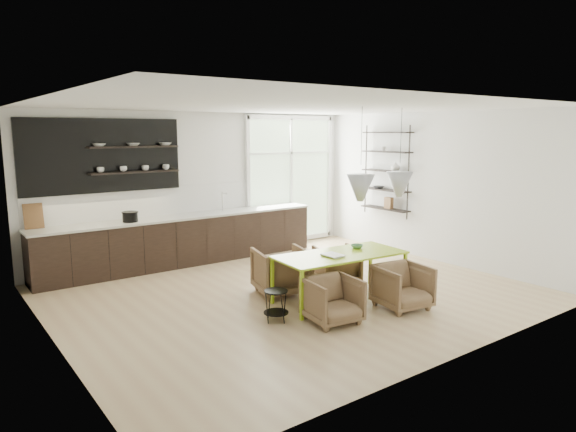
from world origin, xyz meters
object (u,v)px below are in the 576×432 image
at_px(armchair_front_right, 402,287).
at_px(armchair_back_right, 337,265).
at_px(armchair_back_left, 281,271).
at_px(wire_stool, 276,301).
at_px(dining_table, 340,257).
at_px(armchair_front_left, 332,300).

bearing_deg(armchair_front_right, armchair_back_right, 95.76).
xyz_separation_m(armchair_back_left, wire_stool, (-0.75, -0.93, -0.09)).
xyz_separation_m(armchair_back_left, armchair_front_right, (1.01, -1.59, -0.04)).
distance_m(dining_table, armchair_front_right, 1.00).
relative_size(armchair_back_left, armchair_front_right, 1.14).
bearing_deg(armchair_front_right, wire_stool, 167.92).
relative_size(armchair_back_left, armchair_front_left, 1.18).
bearing_deg(armchair_front_left, wire_stool, 147.56).
height_order(armchair_back_right, wire_stool, armchair_back_right).
bearing_deg(armchair_front_right, armchair_front_left, 179.98).
height_order(armchair_back_left, wire_stool, armchair_back_left).
xyz_separation_m(armchair_back_right, armchair_front_right, (-0.08, -1.50, 0.01)).
bearing_deg(wire_stool, armchair_back_left, 51.15).
height_order(dining_table, wire_stool, dining_table).
bearing_deg(dining_table, armchair_front_left, -133.26).
bearing_deg(dining_table, wire_stool, -169.12).
bearing_deg(dining_table, armchair_front_right, -53.97).
relative_size(dining_table, armchair_back_left, 2.56).
relative_size(armchair_front_left, armchair_front_right, 0.96).
height_order(dining_table, armchair_back_right, dining_table).
xyz_separation_m(armchair_front_left, wire_stool, (-0.58, 0.49, -0.03)).
bearing_deg(armchair_back_left, armchair_front_right, 137.19).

